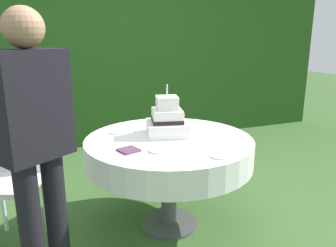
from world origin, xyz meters
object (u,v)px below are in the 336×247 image
object	(u,v)px
cake_table	(169,151)
wedding_cake	(168,120)
napkin_stack	(129,150)
garden_chair	(14,170)
serving_plate_near	(158,151)
serving_plate_far	(117,132)
serving_plate_left	(220,156)
standing_person	(36,143)

from	to	relation	value
cake_table	wedding_cake	distance (m)	0.23
napkin_stack	garden_chair	size ratio (longest dim) A/B	0.14
serving_plate_near	garden_chair	size ratio (longest dim) A/B	0.13
serving_plate_near	garden_chair	bearing A→B (deg)	151.78
wedding_cake	serving_plate_far	size ratio (longest dim) A/B	3.46
cake_table	serving_plate_far	bearing A→B (deg)	140.39
cake_table	serving_plate_near	xyz separation A→B (m)	(-0.18, -0.25, 0.11)
serving_plate_far	wedding_cake	bearing A→B (deg)	-26.41
wedding_cake	napkin_stack	world-z (taller)	wedding_cake
serving_plate_near	napkin_stack	world-z (taller)	napkin_stack
cake_table	serving_plate_far	xyz separation A→B (m)	(-0.33, 0.28, 0.11)
cake_table	wedding_cake	size ratio (longest dim) A/B	3.21
napkin_stack	cake_table	bearing A→B (deg)	25.51
wedding_cake	garden_chair	xyz separation A→B (m)	(-1.12, 0.14, -0.29)
cake_table	serving_plate_near	size ratio (longest dim) A/B	10.56
serving_plate_left	cake_table	bearing A→B (deg)	107.67
napkin_stack	standing_person	bearing A→B (deg)	-154.55
wedding_cake	napkin_stack	xyz separation A→B (m)	(-0.38, -0.27, -0.10)
serving_plate_near	serving_plate_left	bearing A→B (deg)	-35.37
cake_table	serving_plate_left	size ratio (longest dim) A/B	9.89
serving_plate_left	napkin_stack	size ratio (longest dim) A/B	1.02
serving_plate_far	napkin_stack	size ratio (longest dim) A/B	0.91
serving_plate_left	standing_person	xyz separation A→B (m)	(-1.07, 0.05, 0.20)
napkin_stack	garden_chair	distance (m)	0.86
cake_table	standing_person	distance (m)	1.06
wedding_cake	garden_chair	world-z (taller)	wedding_cake
napkin_stack	serving_plate_far	bearing A→B (deg)	87.17
serving_plate_near	serving_plate_left	world-z (taller)	same
garden_chair	serving_plate_left	bearing A→B (deg)	-30.24
serving_plate_left	serving_plate_far	bearing A→B (deg)	122.64
serving_plate_left	standing_person	bearing A→B (deg)	177.26
serving_plate_near	standing_person	distance (m)	0.78
standing_person	napkin_stack	bearing A→B (deg)	25.45
standing_person	serving_plate_left	bearing A→B (deg)	-2.74
cake_table	serving_plate_left	world-z (taller)	serving_plate_left
cake_table	standing_person	xyz separation A→B (m)	(-0.91, -0.43, 0.31)
napkin_stack	garden_chair	bearing A→B (deg)	150.89
standing_person	serving_plate_near	bearing A→B (deg)	14.19
serving_plate_near	serving_plate_far	world-z (taller)	same
wedding_cake	serving_plate_left	size ratio (longest dim) A/B	3.08
wedding_cake	serving_plate_near	world-z (taller)	wedding_cake
napkin_stack	serving_plate_left	bearing A→B (deg)	-31.83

